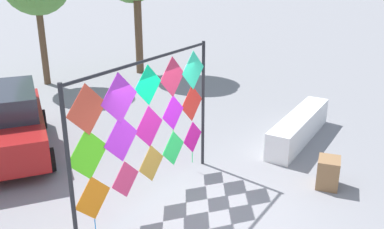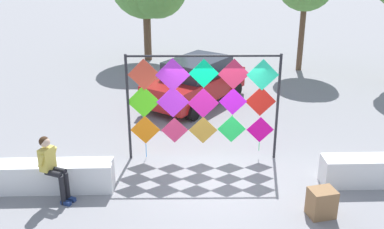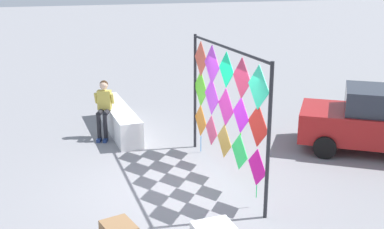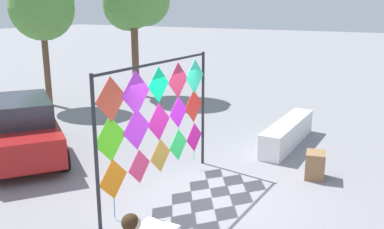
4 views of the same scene
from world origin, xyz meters
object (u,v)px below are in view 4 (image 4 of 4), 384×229
Objects in this scene: kite_display_rack at (158,115)px; cardboard_box_large at (315,165)px; tree_far_right at (44,6)px; parked_car at (21,128)px; tree_broadleaf at (135,0)px.

kite_display_rack reaches higher than cardboard_box_large.
kite_display_rack is 10.02m from tree_far_right.
cardboard_box_large is at bearing -49.38° from kite_display_rack.
cardboard_box_large is (2.40, -2.80, -1.41)m from kite_display_rack.
cardboard_box_large is at bearing -102.54° from tree_far_right.
parked_car is 6.89× the size of cardboard_box_large.
tree_broadleaf is at bearing 58.02° from cardboard_box_large.
tree_far_right is (4.91, 8.45, 2.18)m from kite_display_rack.
tree_far_right is at bearing 77.46° from cardboard_box_large.
tree_broadleaf reaches higher than parked_car.
cardboard_box_large is 11.71m from tree_broadleaf.
kite_display_rack is 4.46m from parked_car.
kite_display_rack is 10.84m from tree_broadleaf.
tree_broadleaf is (8.26, 6.58, 2.44)m from kite_display_rack.
tree_far_right reaches higher than parked_car.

